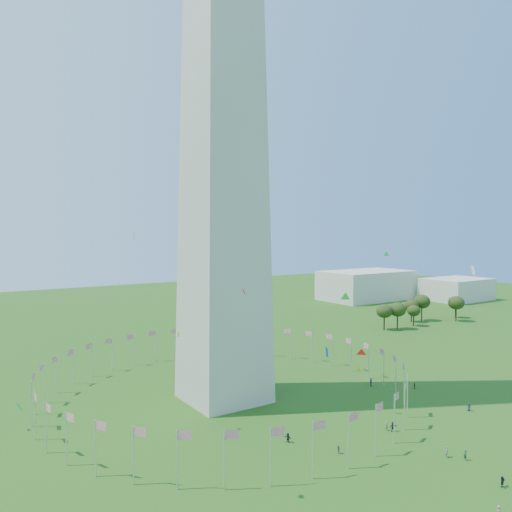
% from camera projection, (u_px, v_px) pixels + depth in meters
% --- Properties ---
extents(ground, '(600.00, 600.00, 0.00)m').
position_uv_depth(ground, '(397.00, 496.00, 72.13)').
color(ground, '#204B11').
rests_on(ground, ground).
extents(washington_monument, '(16.80, 16.80, 169.00)m').
position_uv_depth(washington_monument, '(223.00, 21.00, 109.42)').
color(washington_monument, beige).
rests_on(washington_monument, ground).
extents(flag_ring, '(80.24, 80.24, 9.00)m').
position_uv_depth(flag_ring, '(224.00, 380.00, 113.44)').
color(flag_ring, silver).
rests_on(flag_ring, ground).
extents(gov_building_east_a, '(50.00, 30.00, 16.00)m').
position_uv_depth(gov_building_east_a, '(366.00, 285.00, 279.51)').
color(gov_building_east_a, beige).
rests_on(gov_building_east_a, ground).
extents(gov_building_east_b, '(35.00, 25.00, 12.00)m').
position_uv_depth(gov_building_east_b, '(457.00, 289.00, 276.88)').
color(gov_building_east_b, beige).
rests_on(gov_building_east_b, ground).
extents(crowd, '(93.24, 74.55, 2.02)m').
position_uv_depth(crowd, '(413.00, 469.00, 78.46)').
color(crowd, '#282828').
rests_on(crowd, ground).
extents(kites_aloft, '(102.52, 74.44, 34.35)m').
position_uv_depth(kites_aloft, '(347.00, 318.00, 101.09)').
color(kites_aloft, red).
rests_on(kites_aloft, ground).
extents(tree_line_east, '(53.15, 15.95, 10.96)m').
position_uv_depth(tree_line_east, '(421.00, 312.00, 206.05)').
color(tree_line_east, '#314617').
rests_on(tree_line_east, ground).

